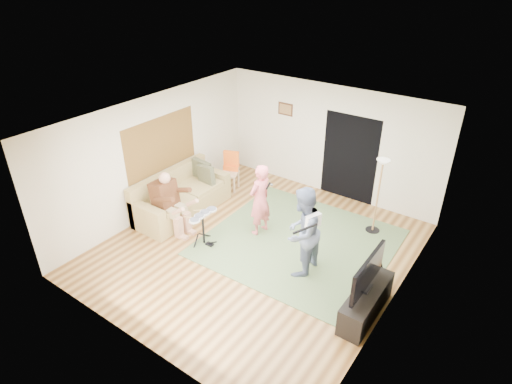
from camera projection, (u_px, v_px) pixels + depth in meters
floor at (257, 249)px, 8.68m from camera, size 6.00×6.00×0.00m
walls at (257, 190)px, 8.02m from camera, size 5.50×6.00×2.70m
ceiling at (257, 122)px, 7.37m from camera, size 6.00×6.00×0.00m
window_blinds at (161, 144)px, 9.46m from camera, size 0.00×2.05×2.05m
doorway at (349, 158)px, 10.02m from camera, size 2.10×0.00×2.10m
picture_frame at (285, 109)px, 10.52m from camera, size 0.42×0.03×0.32m
area_rug at (299, 242)px, 8.86m from camera, size 3.68×3.50×0.02m
sofa at (179, 199)px, 9.82m from camera, size 0.96×2.34×0.95m
drummer at (172, 209)px, 9.03m from camera, size 0.87×0.49×1.34m
drum_kit at (203, 230)px, 8.69m from camera, size 0.40×0.72×0.74m
singer at (260, 200)px, 8.82m from camera, size 0.45×0.62×1.58m
microphone at (268, 186)px, 8.53m from camera, size 0.06×0.06×0.24m
guitarist at (302, 232)px, 7.65m from camera, size 0.68×0.86×1.75m
guitar_held at (313, 221)px, 7.39m from camera, size 0.33×0.60×0.26m
guitar_spare at (373, 274)px, 7.62m from camera, size 0.30×0.27×0.83m
torchiere_lamp at (380, 183)px, 8.68m from camera, size 0.30×0.30×1.69m
dining_chair at (230, 176)px, 10.75m from camera, size 0.53×0.55×0.97m
tv_cabinet at (366, 302)px, 6.97m from camera, size 0.40×1.40×0.50m
television at (368, 272)px, 6.71m from camera, size 0.06×1.17×0.58m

